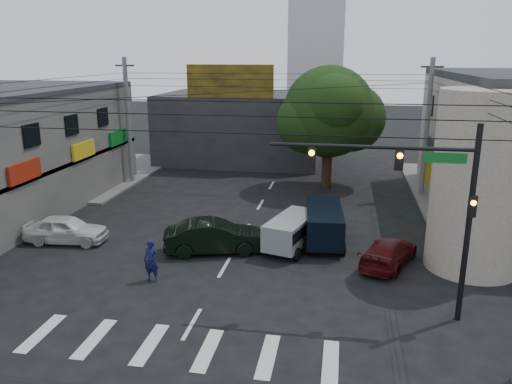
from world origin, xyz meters
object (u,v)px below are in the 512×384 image
(traffic_gantry, at_px, (421,190))
(silver_minivan, at_px, (292,233))
(street_tree, at_px, (329,112))
(dark_sedan, at_px, (215,237))
(maroon_sedan, at_px, (389,252))
(traffic_officer, at_px, (151,261))
(utility_pole_far_right, at_px, (427,129))
(utility_pole_far_left, at_px, (128,122))
(white_compact, at_px, (66,229))
(navy_van, at_px, (324,225))

(traffic_gantry, bearing_deg, silver_minivan, 130.94)
(street_tree, relative_size, dark_sedan, 1.68)
(dark_sedan, bearing_deg, maroon_sedan, -107.12)
(maroon_sedan, distance_m, silver_minivan, 4.75)
(silver_minivan, bearing_deg, maroon_sedan, -88.11)
(dark_sedan, xyz_separation_m, traffic_officer, (-1.83, -3.60, 0.12))
(utility_pole_far_right, bearing_deg, utility_pole_far_left, 180.00)
(traffic_gantry, distance_m, maroon_sedan, 6.28)
(dark_sedan, bearing_deg, traffic_gantry, -134.91)
(utility_pole_far_right, xyz_separation_m, silver_minivan, (-7.73, -11.18, -3.78))
(utility_pole_far_right, relative_size, traffic_officer, 4.98)
(silver_minivan, bearing_deg, utility_pole_far_left, 66.34)
(white_compact, bearing_deg, dark_sedan, -94.60)
(utility_pole_far_left, bearing_deg, dark_sedan, -51.91)
(utility_pole_far_right, bearing_deg, dark_sedan, -132.86)
(street_tree, distance_m, white_compact, 19.04)
(traffic_gantry, bearing_deg, traffic_officer, 173.84)
(white_compact, bearing_deg, utility_pole_far_right, -62.30)
(dark_sedan, distance_m, maroon_sedan, 8.25)
(white_compact, bearing_deg, traffic_officer, -125.41)
(traffic_gantry, distance_m, utility_pole_far_left, 25.00)
(utility_pole_far_right, xyz_separation_m, maroon_sedan, (-3.13, -12.38, -3.99))
(street_tree, height_order, utility_pole_far_right, utility_pole_far_right)
(street_tree, xyz_separation_m, traffic_officer, (-6.72, -16.87, -4.55))
(white_compact, height_order, navy_van, navy_van)
(utility_pole_far_left, height_order, silver_minivan, utility_pole_far_left)
(dark_sedan, bearing_deg, silver_minivan, -89.83)
(street_tree, bearing_deg, traffic_gantry, -78.01)
(silver_minivan, bearing_deg, dark_sedan, 123.00)
(navy_van, bearing_deg, maroon_sedan, -132.03)
(street_tree, distance_m, traffic_gantry, 18.42)
(traffic_gantry, height_order, maroon_sedan, traffic_gantry)
(street_tree, relative_size, white_compact, 2.02)
(maroon_sedan, relative_size, silver_minivan, 1.11)
(utility_pole_far_right, relative_size, white_compact, 2.14)
(maroon_sedan, bearing_deg, white_compact, 22.28)
(dark_sedan, height_order, silver_minivan, silver_minivan)
(street_tree, height_order, utility_pole_far_left, utility_pole_far_left)
(maroon_sedan, bearing_deg, silver_minivan, 7.95)
(maroon_sedan, bearing_deg, traffic_gantry, 118.15)
(utility_pole_far_left, height_order, white_compact, utility_pole_far_left)
(traffic_gantry, height_order, utility_pole_far_left, utility_pole_far_left)
(utility_pole_far_right, bearing_deg, navy_van, -121.71)
(utility_pole_far_right, height_order, silver_minivan, utility_pole_far_right)
(traffic_gantry, xyz_separation_m, white_compact, (-16.57, 4.69, -4.12))
(street_tree, bearing_deg, utility_pole_far_right, -8.75)
(traffic_officer, bearing_deg, silver_minivan, 44.97)
(traffic_officer, bearing_deg, maroon_sedan, 23.59)
(utility_pole_far_right, bearing_deg, maroon_sedan, -104.20)
(silver_minivan, relative_size, traffic_officer, 2.23)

